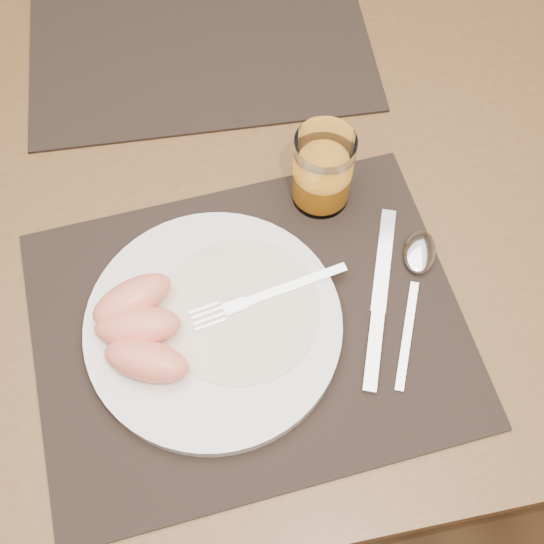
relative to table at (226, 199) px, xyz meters
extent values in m
plane|color=#55371D|center=(0.00, 0.00, -0.67)|extent=(5.00, 5.00, 0.00)
cube|color=brown|center=(0.00, 0.00, 0.06)|extent=(1.40, 0.90, 0.04)
cylinder|color=brown|center=(0.62, 0.37, -0.31)|extent=(0.06, 0.06, 0.71)
cube|color=black|center=(-0.01, -0.22, 0.09)|extent=(0.47, 0.38, 0.00)
cube|color=black|center=(0.00, 0.22, 0.09)|extent=(0.47, 0.37, 0.00)
cylinder|color=white|center=(-0.04, -0.22, 0.10)|extent=(0.27, 0.27, 0.02)
cylinder|color=white|center=(-0.01, -0.21, 0.10)|extent=(0.17, 0.17, 0.00)
cube|color=silver|center=(0.05, -0.19, 0.11)|extent=(0.11, 0.03, 0.00)
cube|color=silver|center=(-0.02, -0.20, 0.11)|extent=(0.03, 0.02, 0.00)
cube|color=silver|center=(-0.05, -0.21, 0.11)|extent=(0.04, 0.03, 0.00)
cube|color=silver|center=(0.15, -0.17, 0.09)|extent=(0.06, 0.13, 0.00)
cube|color=silver|center=(0.11, -0.27, 0.09)|extent=(0.05, 0.09, 0.01)
cube|color=silver|center=(0.15, -0.26, 0.09)|extent=(0.06, 0.12, 0.00)
ellipsoid|color=silver|center=(0.20, -0.17, 0.09)|extent=(0.06, 0.07, 0.01)
cylinder|color=white|center=(0.10, -0.07, 0.14)|extent=(0.07, 0.07, 0.10)
cylinder|color=orange|center=(0.10, -0.07, 0.11)|extent=(0.06, 0.06, 0.04)
ellipsoid|color=#FA8766|center=(-0.11, -0.25, 0.12)|extent=(0.10, 0.08, 0.03)
ellipsoid|color=#FA8766|center=(-0.12, -0.21, 0.12)|extent=(0.09, 0.05, 0.03)
ellipsoid|color=#FA8766|center=(-0.12, -0.18, 0.12)|extent=(0.10, 0.07, 0.03)
camera|label=1|loc=(-0.04, -0.50, 0.76)|focal=45.00mm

